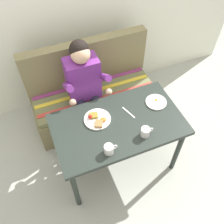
{
  "coord_description": "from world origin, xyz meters",
  "views": [
    {
      "loc": [
        -0.57,
        -1.26,
        2.57
      ],
      "look_at": [
        0.0,
        0.15,
        0.72
      ],
      "focal_mm": 40.42,
      "sensor_mm": 36.0,
      "label": 1
    }
  ],
  "objects_px": {
    "coffee_mug": "(109,149)",
    "coffee_mug_second": "(146,132)",
    "plate_eggs": "(156,102)",
    "fork": "(129,113)",
    "table": "(118,128)",
    "person": "(85,84)",
    "plate_breakfast": "(97,119)",
    "couch": "(93,96)"
  },
  "relations": [
    {
      "from": "coffee_mug_second",
      "to": "fork",
      "type": "distance_m",
      "value": 0.29
    },
    {
      "from": "plate_eggs",
      "to": "fork",
      "type": "bearing_deg",
      "value": -176.99
    },
    {
      "from": "table",
      "to": "plate_breakfast",
      "type": "relative_size",
      "value": 4.82
    },
    {
      "from": "coffee_mug",
      "to": "fork",
      "type": "bearing_deg",
      "value": 44.92
    },
    {
      "from": "coffee_mug",
      "to": "fork",
      "type": "xyz_separation_m",
      "value": [
        0.33,
        0.33,
        -0.04
      ]
    },
    {
      "from": "plate_breakfast",
      "to": "fork",
      "type": "relative_size",
      "value": 1.46
    },
    {
      "from": "table",
      "to": "coffee_mug_second",
      "type": "relative_size",
      "value": 10.17
    },
    {
      "from": "couch",
      "to": "plate_eggs",
      "type": "xyz_separation_m",
      "value": [
        0.44,
        -0.67,
        0.41
      ]
    },
    {
      "from": "coffee_mug_second",
      "to": "fork",
      "type": "height_order",
      "value": "coffee_mug_second"
    },
    {
      "from": "couch",
      "to": "fork",
      "type": "bearing_deg",
      "value": -78.61
    },
    {
      "from": "table",
      "to": "person",
      "type": "xyz_separation_m",
      "value": [
        -0.12,
        0.59,
        0.09
      ]
    },
    {
      "from": "table",
      "to": "plate_breakfast",
      "type": "xyz_separation_m",
      "value": [
        -0.17,
        0.1,
        0.1
      ]
    },
    {
      "from": "coffee_mug",
      "to": "couch",
      "type": "bearing_deg",
      "value": 79.48
    },
    {
      "from": "table",
      "to": "person",
      "type": "distance_m",
      "value": 0.61
    },
    {
      "from": "fork",
      "to": "coffee_mug",
      "type": "bearing_deg",
      "value": -153.69
    },
    {
      "from": "plate_breakfast",
      "to": "couch",
      "type": "bearing_deg",
      "value": 75.85
    },
    {
      "from": "plate_breakfast",
      "to": "coffee_mug_second",
      "type": "relative_size",
      "value": 2.11
    },
    {
      "from": "plate_eggs",
      "to": "coffee_mug_second",
      "type": "distance_m",
      "value": 0.41
    },
    {
      "from": "table",
      "to": "coffee_mug",
      "type": "bearing_deg",
      "value": -126.98
    },
    {
      "from": "plate_breakfast",
      "to": "fork",
      "type": "height_order",
      "value": "plate_breakfast"
    },
    {
      "from": "table",
      "to": "coffee_mug",
      "type": "xyz_separation_m",
      "value": [
        -0.19,
        -0.25,
        0.13
      ]
    },
    {
      "from": "table",
      "to": "fork",
      "type": "distance_m",
      "value": 0.18
    },
    {
      "from": "couch",
      "to": "plate_eggs",
      "type": "distance_m",
      "value": 0.9
    },
    {
      "from": "couch",
      "to": "coffee_mug",
      "type": "xyz_separation_m",
      "value": [
        -0.19,
        -1.01,
        0.45
      ]
    },
    {
      "from": "table",
      "to": "fork",
      "type": "height_order",
      "value": "fork"
    },
    {
      "from": "couch",
      "to": "fork",
      "type": "xyz_separation_m",
      "value": [
        0.14,
        -0.69,
        0.4
      ]
    },
    {
      "from": "person",
      "to": "coffee_mug_second",
      "type": "height_order",
      "value": "person"
    },
    {
      "from": "plate_breakfast",
      "to": "coffee_mug",
      "type": "xyz_separation_m",
      "value": [
        -0.02,
        -0.35,
        0.03
      ]
    },
    {
      "from": "coffee_mug",
      "to": "fork",
      "type": "height_order",
      "value": "coffee_mug"
    },
    {
      "from": "coffee_mug_second",
      "to": "fork",
      "type": "xyz_separation_m",
      "value": [
        -0.03,
        0.28,
        -0.04
      ]
    },
    {
      "from": "fork",
      "to": "plate_breakfast",
      "type": "bearing_deg",
      "value": 156.01
    },
    {
      "from": "plate_eggs",
      "to": "table",
      "type": "bearing_deg",
      "value": -168.24
    },
    {
      "from": "person",
      "to": "coffee_mug",
      "type": "distance_m",
      "value": 0.84
    },
    {
      "from": "couch",
      "to": "person",
      "type": "bearing_deg",
      "value": -125.21
    },
    {
      "from": "person",
      "to": "fork",
      "type": "relative_size",
      "value": 7.13
    },
    {
      "from": "coffee_mug",
      "to": "coffee_mug_second",
      "type": "distance_m",
      "value": 0.36
    },
    {
      "from": "couch",
      "to": "fork",
      "type": "distance_m",
      "value": 0.81
    },
    {
      "from": "couch",
      "to": "coffee_mug_second",
      "type": "relative_size",
      "value": 12.2
    },
    {
      "from": "table",
      "to": "fork",
      "type": "xyz_separation_m",
      "value": [
        0.14,
        0.08,
        0.08
      ]
    },
    {
      "from": "person",
      "to": "coffee_mug_second",
      "type": "bearing_deg",
      "value": -69.82
    },
    {
      "from": "table",
      "to": "couch",
      "type": "height_order",
      "value": "couch"
    },
    {
      "from": "plate_eggs",
      "to": "couch",
      "type": "bearing_deg",
      "value": 123.25
    }
  ]
}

